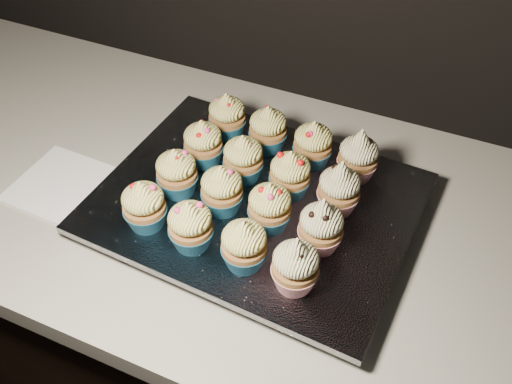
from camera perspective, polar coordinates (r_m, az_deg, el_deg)
cabinet at (r=1.32m, az=-4.90°, el=-13.66°), size 2.40×0.60×0.86m
worktop at (r=0.97m, az=-6.52°, el=0.31°), size 2.44×0.64×0.04m
napkin at (r=0.99m, az=-18.86°, el=0.69°), size 0.15×0.15×0.00m
baking_tray at (r=0.88m, az=0.00°, el=-1.78°), size 0.45×0.35×0.02m
foil_lining at (r=0.87m, az=0.00°, el=-1.02°), size 0.49×0.39×0.01m
cupcake_0 at (r=0.82m, az=-11.13°, el=-1.34°), size 0.06×0.06×0.08m
cupcake_1 at (r=0.79m, az=-6.58°, el=-3.36°), size 0.06×0.06×0.08m
cupcake_2 at (r=0.76m, az=-1.20°, el=-5.30°), size 0.06×0.06×0.08m
cupcake_3 at (r=0.74m, az=3.96°, el=-7.31°), size 0.06×0.06×0.10m
cupcake_4 at (r=0.86m, az=-7.93°, el=1.94°), size 0.06×0.06×0.08m
cupcake_5 at (r=0.83m, az=-3.43°, el=0.24°), size 0.06×0.06×0.08m
cupcake_6 at (r=0.81m, az=1.37°, el=-1.51°), size 0.06×0.06×0.08m
cupcake_7 at (r=0.78m, az=6.52°, el=-3.42°), size 0.06×0.06×0.10m
cupcake_8 at (r=0.91m, az=-5.31°, el=4.86°), size 0.06×0.06×0.08m
cupcake_9 at (r=0.88m, az=-1.30°, el=3.35°), size 0.06×0.06×0.08m
cupcake_10 at (r=0.85m, az=3.42°, el=1.75°), size 0.06×0.06×0.08m
cupcake_11 at (r=0.84m, az=8.30°, el=0.33°), size 0.06×0.06×0.10m
cupcake_12 at (r=0.96m, az=-2.91°, el=7.57°), size 0.06×0.06×0.08m
cupcake_13 at (r=0.93m, az=1.20°, el=6.29°), size 0.06×0.06×0.08m
cupcake_14 at (r=0.91m, az=5.69°, el=4.75°), size 0.06×0.06×0.08m
cupcake_15 at (r=0.89m, az=10.18°, el=3.50°), size 0.06×0.06×0.10m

